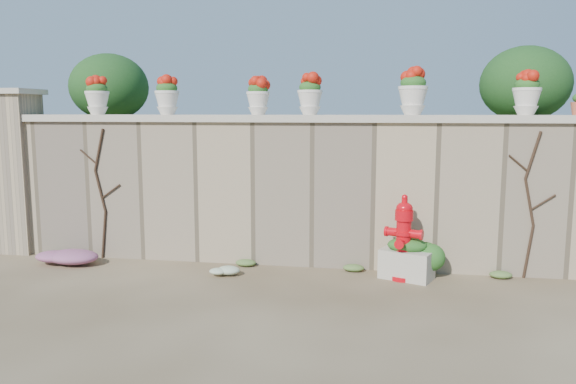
# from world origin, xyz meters

# --- Properties ---
(ground) EXTENTS (80.00, 80.00, 0.00)m
(ground) POSITION_xyz_m (0.00, 0.00, 0.00)
(ground) COLOR #503C28
(ground) RESTS_ON ground
(stone_wall) EXTENTS (8.00, 0.40, 2.00)m
(stone_wall) POSITION_xyz_m (0.00, 1.80, 1.00)
(stone_wall) COLOR #9D8868
(stone_wall) RESTS_ON ground
(wall_cap) EXTENTS (8.10, 0.52, 0.10)m
(wall_cap) POSITION_xyz_m (0.00, 1.80, 2.05)
(wall_cap) COLOR beige
(wall_cap) RESTS_ON stone_wall
(gate_pillar) EXTENTS (0.72, 0.72, 2.48)m
(gate_pillar) POSITION_xyz_m (-4.15, 1.80, 1.26)
(gate_pillar) COLOR #9D8868
(gate_pillar) RESTS_ON ground
(raised_fill) EXTENTS (9.00, 6.00, 2.00)m
(raised_fill) POSITION_xyz_m (0.00, 5.00, 1.00)
(raised_fill) COLOR #384C23
(raised_fill) RESTS_ON ground
(back_shrub_left) EXTENTS (1.30, 1.30, 1.10)m
(back_shrub_left) POSITION_xyz_m (-3.20, 3.00, 2.55)
(back_shrub_left) COLOR #143814
(back_shrub_left) RESTS_ON raised_fill
(back_shrub_right) EXTENTS (1.30, 1.30, 1.10)m
(back_shrub_right) POSITION_xyz_m (3.40, 3.00, 2.55)
(back_shrub_right) COLOR #143814
(back_shrub_right) RESTS_ON raised_fill
(vine_left) EXTENTS (0.60, 0.04, 1.91)m
(vine_left) POSITION_xyz_m (-2.67, 1.58, 0.99)
(vine_left) COLOR black
(vine_left) RESTS_ON ground
(vine_right) EXTENTS (0.60, 0.04, 1.91)m
(vine_right) POSITION_xyz_m (3.23, 1.58, 0.99)
(vine_right) COLOR black
(vine_right) RESTS_ON ground
(fire_hydrant) EXTENTS (0.48, 0.34, 1.10)m
(fire_hydrant) POSITION_xyz_m (1.64, 1.24, 0.55)
(fire_hydrant) COLOR red
(fire_hydrant) RESTS_ON ground
(planter_box) EXTENTS (0.74, 0.59, 0.54)m
(planter_box) POSITION_xyz_m (1.69, 1.29, 0.25)
(planter_box) COLOR beige
(planter_box) RESTS_ON ground
(green_shrub) EXTENTS (0.67, 0.60, 0.63)m
(green_shrub) POSITION_xyz_m (1.96, 1.40, 0.32)
(green_shrub) COLOR #1E5119
(green_shrub) RESTS_ON ground
(magenta_clump) EXTENTS (1.01, 0.67, 0.27)m
(magenta_clump) POSITION_xyz_m (-3.03, 1.16, 0.13)
(magenta_clump) COLOR #CA28AC
(magenta_clump) RESTS_ON ground
(white_flowers) EXTENTS (0.44, 0.35, 0.16)m
(white_flowers) POSITION_xyz_m (-0.70, 1.01, 0.08)
(white_flowers) COLOR white
(white_flowers) RESTS_ON ground
(urn_pot_0) EXTENTS (0.35, 0.35, 0.54)m
(urn_pot_0) POSITION_xyz_m (-2.78, 1.80, 2.37)
(urn_pot_0) COLOR silver
(urn_pot_0) RESTS_ON wall_cap
(urn_pot_1) EXTENTS (0.35, 0.35, 0.54)m
(urn_pot_1) POSITION_xyz_m (-1.71, 1.80, 2.37)
(urn_pot_1) COLOR silver
(urn_pot_1) RESTS_ON wall_cap
(urn_pot_2) EXTENTS (0.33, 0.33, 0.51)m
(urn_pot_2) POSITION_xyz_m (-0.37, 1.80, 2.35)
(urn_pot_2) COLOR silver
(urn_pot_2) RESTS_ON wall_cap
(urn_pot_3) EXTENTS (0.34, 0.34, 0.54)m
(urn_pot_3) POSITION_xyz_m (0.35, 1.80, 2.37)
(urn_pot_3) COLOR silver
(urn_pot_3) RESTS_ON wall_cap
(urn_pot_4) EXTENTS (0.39, 0.39, 0.61)m
(urn_pot_4) POSITION_xyz_m (1.73, 1.80, 2.40)
(urn_pot_4) COLOR silver
(urn_pot_4) RESTS_ON wall_cap
(urn_pot_5) EXTENTS (0.36, 0.36, 0.56)m
(urn_pot_5) POSITION_xyz_m (3.15, 1.80, 2.38)
(urn_pot_5) COLOR silver
(urn_pot_5) RESTS_ON wall_cap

